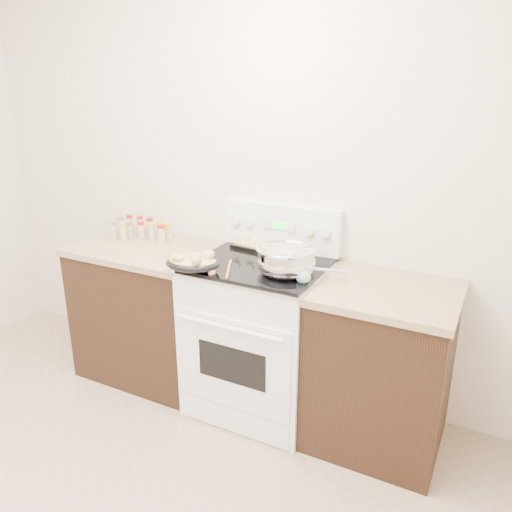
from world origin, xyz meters
The scene contains 9 objects.
counter_left centered at (-0.48, 1.43, 0.46)m, with size 0.93×0.67×0.92m.
counter_right centered at (1.08, 1.43, 0.46)m, with size 0.73×0.67×0.92m.
kitchen_range centered at (0.35, 1.42, 0.49)m, with size 0.78×0.73×1.22m.
mixing_bowl centered at (0.55, 1.34, 1.02)m, with size 0.39×0.39×0.19m.
roasting_pan centered at (0.08, 1.14, 0.99)m, with size 0.35×0.28×0.12m.
baking_sheet centered at (0.29, 1.70, 0.96)m, with size 0.45×0.34×0.06m.
wooden_spoon centered at (0.22, 1.17, 0.95)m, with size 0.14×0.25×0.04m.
blue_ladle centered at (0.69, 1.27, 0.98)m, with size 0.22×0.21×0.10m.
spice_jars centered at (-0.63, 1.56, 0.98)m, with size 0.39×0.23×0.13m.
Camera 1 is at (1.56, -0.98, 1.92)m, focal length 35.00 mm.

